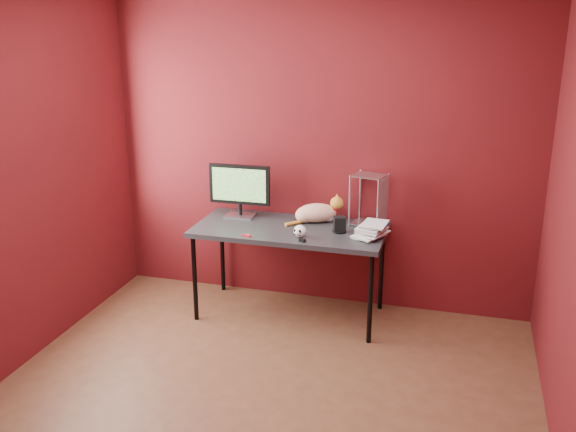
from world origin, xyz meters
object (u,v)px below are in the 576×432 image
(skull_mug, at_px, (300,231))
(book_stack, at_px, (364,157))
(desk, at_px, (290,234))
(monitor, at_px, (240,188))
(cat, at_px, (317,213))
(speaker, at_px, (340,225))

(skull_mug, relative_size, book_stack, 0.08)
(desk, xyz_separation_m, monitor, (-0.47, 0.15, 0.30))
(skull_mug, bearing_deg, cat, 96.64)
(monitor, relative_size, speaker, 4.12)
(cat, xyz_separation_m, speaker, (0.23, -0.20, -0.02))
(speaker, relative_size, book_stack, 0.10)
(book_stack, bearing_deg, desk, 179.62)
(monitor, xyz_separation_m, cat, (0.64, 0.04, -0.17))
(monitor, xyz_separation_m, speaker, (0.87, -0.16, -0.19))
(skull_mug, distance_m, speaker, 0.33)
(monitor, bearing_deg, speaker, -11.40)
(desk, bearing_deg, book_stack, -0.38)
(book_stack, bearing_deg, monitor, 171.41)
(monitor, height_order, book_stack, book_stack)
(desk, xyz_separation_m, cat, (0.17, 0.19, 0.13))
(cat, relative_size, speaker, 3.42)
(desk, relative_size, skull_mug, 15.10)
(monitor, distance_m, cat, 0.67)
(skull_mug, bearing_deg, book_stack, 36.17)
(cat, xyz_separation_m, book_stack, (0.40, -0.20, 0.52))
(desk, height_order, skull_mug, skull_mug)
(speaker, bearing_deg, skull_mug, -163.62)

